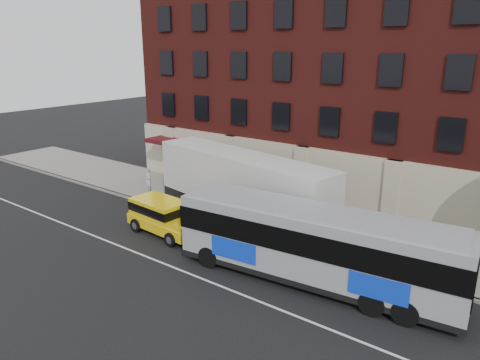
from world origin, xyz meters
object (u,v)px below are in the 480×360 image
Objects in this scene: city_bus at (315,243)px; shipping_container at (242,189)px; sign_pole at (150,184)px; yellow_suv at (163,215)px.

shipping_container reaches higher than city_bus.
sign_pole reaches higher than yellow_suv.
shipping_container is (-7.03, 3.96, 0.14)m from city_bus.
yellow_suv is 4.93m from shipping_container.
yellow_suv is 0.39× the size of shipping_container.
yellow_suv is at bearing -123.73° from shipping_container.
yellow_suv is at bearing -34.13° from sign_pole.
sign_pole is at bearing -170.83° from shipping_container.
shipping_container is at bearing 150.59° from city_bus.
yellow_suv is at bearing -179.71° from city_bus.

